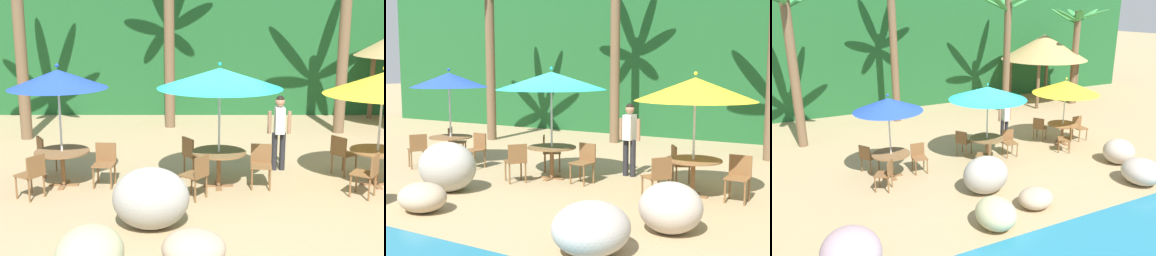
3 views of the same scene
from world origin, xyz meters
TOP-DOWN VIEW (x-y plane):
  - ground_plane at (0.00, 0.00)m, footprint 120.00×120.00m
  - terrace_deck at (0.00, 0.00)m, footprint 18.00×5.20m
  - foliage_backdrop at (0.00, 9.00)m, footprint 28.00×2.40m
  - rock_seawall at (-2.72, -2.81)m, footprint 15.52×2.92m
  - umbrella_blue at (-3.07, 0.22)m, footprint 1.95×1.95m
  - dining_table_blue at (-3.07, 0.22)m, footprint 1.10×1.10m
  - chair_blue_seaward at (-2.22, 0.25)m, footprint 0.45×0.46m
  - chair_blue_inland at (-3.61, 0.88)m, footprint 0.59×0.58m
  - chair_blue_left at (-3.45, -0.55)m, footprint 0.58×0.58m
  - umbrella_teal at (0.10, 0.16)m, footprint 2.47×2.47m
  - dining_table_teal at (0.10, 0.16)m, footprint 1.10×1.10m
  - chair_teal_seaward at (0.95, 0.16)m, footprint 0.47×0.47m
  - chair_teal_inland at (-0.44, 0.83)m, footprint 0.59×0.58m
  - chair_teal_left at (-0.35, -0.57)m, footprint 0.59×0.59m
  - umbrella_yellow at (3.33, 0.26)m, footprint 2.34×2.34m
  - dining_table_yellow at (3.33, 0.26)m, footprint 1.10×1.10m
  - chair_yellow_seaward at (4.18, 0.34)m, footprint 0.42×0.43m
  - chair_yellow_inland at (2.81, 0.94)m, footprint 0.58×0.58m
  - chair_yellow_left at (2.90, -0.48)m, footprint 0.59×0.59m
  - palm_tree_nearest at (-5.16, 4.26)m, footprint 3.51×3.54m
  - palm_tree_second at (-1.13, 5.84)m, footprint 3.11×2.89m
  - palm_tree_third at (3.95, 5.05)m, footprint 3.61×3.60m
  - palm_tree_fourth at (7.89, 4.88)m, footprint 2.83×2.63m
  - palapa_hut at (6.85, 6.00)m, footprint 4.40×4.40m
  - waiter_in_white at (1.50, 1.30)m, footprint 0.52×0.35m

SIDE VIEW (x-z plane):
  - ground_plane at x=0.00m, z-range 0.00..0.00m
  - terrace_deck at x=0.00m, z-range 0.00..0.01m
  - rock_seawall at x=-2.72m, z-range -0.09..0.93m
  - chair_blue_seaward at x=-2.22m, z-range 0.08..0.95m
  - chair_blue_inland at x=-3.61m, z-range 0.08..0.95m
  - chair_blue_left at x=-3.45m, z-range 0.08..0.95m
  - chair_teal_seaward at x=0.95m, z-range 0.08..0.95m
  - chair_teal_inland at x=-0.44m, z-range 0.08..0.95m
  - chair_teal_left at x=-0.35m, z-range 0.08..0.95m
  - chair_yellow_seaward at x=4.18m, z-range 0.08..0.95m
  - chair_yellow_inland at x=2.81m, z-range 0.08..0.95m
  - chair_yellow_left at x=2.90m, z-range 0.08..0.95m
  - dining_table_blue at x=-3.07m, z-range 0.24..0.98m
  - dining_table_teal at x=0.10m, z-range 0.24..0.98m
  - dining_table_yellow at x=3.33m, z-range 0.24..0.98m
  - waiter_in_white at x=1.50m, z-range 0.14..1.84m
  - umbrella_yellow at x=3.33m, z-range 0.88..3.32m
  - umbrella_blue at x=-3.07m, z-range 0.94..3.44m
  - umbrella_teal at x=0.10m, z-range 0.95..3.49m
  - palapa_hut at x=6.85m, z-range 1.08..4.53m
  - foliage_backdrop at x=0.00m, z-range 0.00..6.00m
  - palm_tree_fourth at x=7.89m, z-range 0.86..5.61m
  - palm_tree_third at x=3.95m, z-range 0.93..6.49m
  - palm_tree_nearest at x=-5.16m, z-range 1.14..6.87m
  - palm_tree_second at x=-1.13m, z-range 1.03..7.04m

